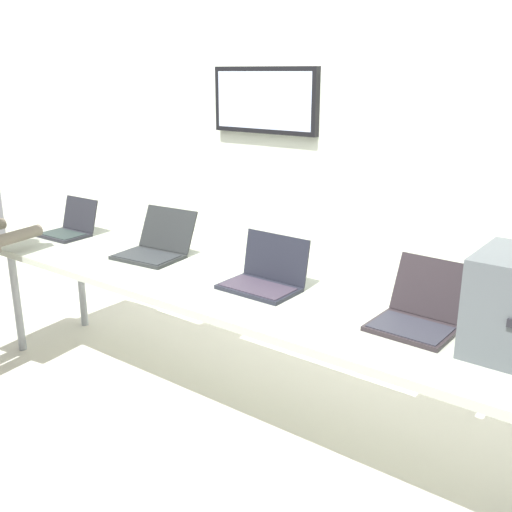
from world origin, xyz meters
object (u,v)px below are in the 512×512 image
laptop_station_0 (70,227)px  laptop_station_3 (419,313)px  laptop_station_2 (265,276)px  laptop_station_1 (156,246)px  workbench (224,293)px

laptop_station_0 → laptop_station_3: bearing=-0.0°
laptop_station_0 → laptop_station_2: bearing=-0.7°
laptop_station_3 → laptop_station_0: bearing=180.0°
laptop_station_1 → laptop_station_3: 1.62m
laptop_station_0 → laptop_station_2: laptop_station_2 is taller
workbench → laptop_station_0: laptop_station_0 is taller
workbench → laptop_station_3: (0.99, 0.11, 0.11)m
workbench → laptop_station_3: laptop_station_3 is taller
laptop_station_1 → laptop_station_2: 0.83m
workbench → laptop_station_2: laptop_station_2 is taller
workbench → laptop_station_0: size_ratio=10.53×
workbench → laptop_station_0: bearing=175.5°
workbench → laptop_station_1: (-0.63, 0.13, 0.10)m
laptop_station_0 → laptop_station_1: bearing=1.5°
laptop_station_0 → laptop_station_2: size_ratio=0.82×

